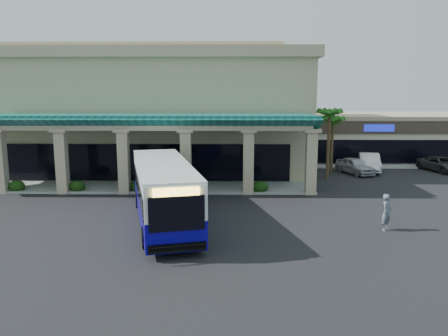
{
  "coord_description": "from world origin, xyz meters",
  "views": [
    {
      "loc": [
        0.19,
        -25.8,
        7.27
      ],
      "look_at": [
        -0.23,
        3.48,
        2.2
      ],
      "focal_mm": 35.0,
      "sensor_mm": 36.0,
      "label": 1
    }
  ],
  "objects_px": {
    "car_white": "(369,162)",
    "car_gray": "(442,164)",
    "car_silver": "(355,166)",
    "pedestrian": "(387,212)",
    "transit_bus": "(163,193)"
  },
  "relations": [
    {
      "from": "car_gray",
      "to": "car_silver",
      "type": "bearing_deg",
      "value": 173.22
    },
    {
      "from": "pedestrian",
      "to": "car_gray",
      "type": "xyz_separation_m",
      "value": [
        11.39,
        17.85,
        -0.31
      ]
    },
    {
      "from": "car_white",
      "to": "car_silver",
      "type": "bearing_deg",
      "value": -127.82
    },
    {
      "from": "pedestrian",
      "to": "car_white",
      "type": "relative_size",
      "value": 0.39
    },
    {
      "from": "car_white",
      "to": "car_gray",
      "type": "height_order",
      "value": "car_white"
    },
    {
      "from": "car_white",
      "to": "car_gray",
      "type": "xyz_separation_m",
      "value": [
        6.73,
        -0.02,
        -0.16
      ]
    },
    {
      "from": "car_gray",
      "to": "car_white",
      "type": "bearing_deg",
      "value": 163.76
    },
    {
      "from": "transit_bus",
      "to": "car_white",
      "type": "relative_size",
      "value": 2.43
    },
    {
      "from": "transit_bus",
      "to": "car_gray",
      "type": "bearing_deg",
      "value": 20.98
    },
    {
      "from": "pedestrian",
      "to": "car_silver",
      "type": "relative_size",
      "value": 0.45
    },
    {
      "from": "transit_bus",
      "to": "car_silver",
      "type": "height_order",
      "value": "transit_bus"
    },
    {
      "from": "car_silver",
      "to": "car_white",
      "type": "height_order",
      "value": "car_white"
    },
    {
      "from": "car_silver",
      "to": "car_gray",
      "type": "distance_m",
      "value": 8.54
    },
    {
      "from": "car_silver",
      "to": "car_gray",
      "type": "xyz_separation_m",
      "value": [
        8.43,
        1.37,
        -0.06
      ]
    },
    {
      "from": "pedestrian",
      "to": "car_gray",
      "type": "relative_size",
      "value": 0.4
    }
  ]
}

